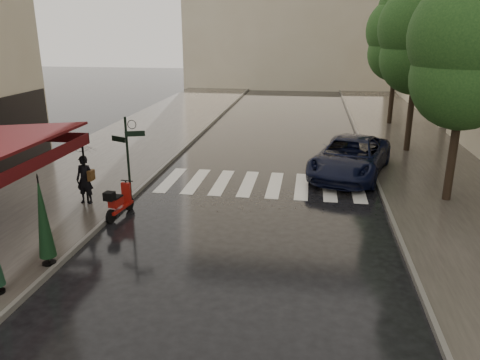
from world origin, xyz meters
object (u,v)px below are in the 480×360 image
(scooter, at_px, (119,203))
(parasol_front, at_px, (43,218))
(pedestrian_with_umbrella, at_px, (82,157))
(parked_car, at_px, (350,157))

(scooter, relative_size, parasol_front, 0.69)
(pedestrian_with_umbrella, distance_m, scooter, 2.10)
(pedestrian_with_umbrella, xyz_separation_m, scooter, (1.49, -0.78, -1.25))
(pedestrian_with_umbrella, height_order, scooter, pedestrian_with_umbrella)
(pedestrian_with_umbrella, xyz_separation_m, parasol_front, (1.05, -4.28, -0.36))
(scooter, height_order, parasol_front, parasol_front)
(parasol_front, bearing_deg, scooter, 82.85)
(parasol_front, bearing_deg, parked_car, 48.85)
(scooter, xyz_separation_m, parasol_front, (-0.44, -3.50, 0.89))
(parked_car, xyz_separation_m, parasol_front, (-8.12, -9.29, 0.61))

